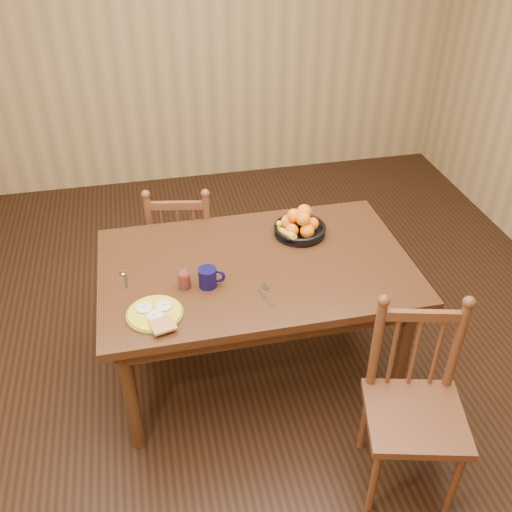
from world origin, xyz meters
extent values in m
cube|color=black|center=(0.00, 0.00, 0.00)|extent=(4.50, 5.00, 0.01)
cube|color=olive|center=(0.00, 2.50, 1.35)|extent=(4.50, 0.01, 2.70)
cube|color=black|center=(0.00, 0.00, 0.73)|extent=(1.60, 1.00, 0.04)
cube|color=black|center=(0.00, 0.42, 0.65)|extent=(1.40, 0.04, 0.10)
cube|color=black|center=(0.00, -0.42, 0.65)|extent=(1.40, 0.04, 0.10)
cube|color=black|center=(0.72, 0.00, 0.65)|extent=(0.04, 0.84, 0.10)
cube|color=black|center=(-0.72, 0.00, 0.65)|extent=(0.04, 0.84, 0.10)
cylinder|color=black|center=(-0.70, -0.40, 0.35)|extent=(0.07, 0.07, 0.70)
cylinder|color=black|center=(0.70, -0.40, 0.35)|extent=(0.07, 0.07, 0.70)
cylinder|color=black|center=(-0.70, 0.40, 0.35)|extent=(0.07, 0.07, 0.70)
cylinder|color=black|center=(0.70, 0.40, 0.35)|extent=(0.07, 0.07, 0.70)
cube|color=#492816|center=(-0.32, 0.72, 0.42)|extent=(0.48, 0.46, 0.04)
cylinder|color=#492816|center=(-0.12, 0.84, 0.20)|extent=(0.03, 0.03, 0.40)
cylinder|color=#492816|center=(-0.45, 0.90, 0.20)|extent=(0.03, 0.03, 0.40)
cylinder|color=#492816|center=(-0.18, 0.53, 0.20)|extent=(0.03, 0.03, 0.40)
cylinder|color=#492816|center=(-0.51, 0.59, 0.20)|extent=(0.03, 0.03, 0.40)
cylinder|color=#492816|center=(-0.18, 0.51, 0.66)|extent=(0.04, 0.04, 0.49)
cylinder|color=#492816|center=(-0.51, 0.57, 0.66)|extent=(0.04, 0.04, 0.49)
cylinder|color=#492816|center=(-0.35, 0.54, 0.62)|extent=(0.02, 0.02, 0.37)
cube|color=#492816|center=(-0.35, 0.54, 0.83)|extent=(0.34, 0.09, 0.05)
cube|color=#492816|center=(0.53, -0.86, 0.44)|extent=(0.52, 0.51, 0.04)
cylinder|color=#492816|center=(0.32, -0.98, 0.21)|extent=(0.04, 0.04, 0.42)
cylinder|color=#492816|center=(0.67, -1.07, 0.21)|extent=(0.04, 0.04, 0.42)
cylinder|color=#492816|center=(0.40, -0.66, 0.21)|extent=(0.04, 0.04, 0.42)
cylinder|color=#492816|center=(0.75, -0.75, 0.21)|extent=(0.04, 0.04, 0.42)
cylinder|color=#492816|center=(0.41, -0.64, 0.70)|extent=(0.04, 0.04, 0.51)
cylinder|color=#492816|center=(0.75, -0.73, 0.70)|extent=(0.04, 0.04, 0.51)
cylinder|color=#492816|center=(0.58, -0.68, 0.65)|extent=(0.02, 0.02, 0.39)
cube|color=#492816|center=(0.58, -0.68, 0.88)|extent=(0.35, 0.11, 0.05)
cylinder|color=#59601E|center=(-0.54, -0.29, 0.76)|extent=(0.26, 0.26, 0.01)
cylinder|color=gold|center=(-0.54, -0.29, 0.76)|extent=(0.24, 0.24, 0.01)
ellipsoid|color=silver|center=(-0.58, -0.26, 0.77)|extent=(0.08, 0.08, 0.01)
cube|color=#F2E08C|center=(-0.58, -0.26, 0.79)|extent=(0.02, 0.02, 0.01)
ellipsoid|color=silver|center=(-0.49, -0.26, 0.77)|extent=(0.08, 0.08, 0.01)
cube|color=#F2E08C|center=(-0.49, -0.26, 0.79)|extent=(0.02, 0.02, 0.01)
ellipsoid|color=silver|center=(-0.54, -0.32, 0.77)|extent=(0.08, 0.08, 0.01)
cube|color=#F2E08C|center=(-0.54, -0.32, 0.79)|extent=(0.02, 0.02, 0.01)
cube|color=brown|center=(-0.51, -0.40, 0.78)|extent=(0.13, 0.12, 0.01)
cube|color=silver|center=(-0.01, -0.28, 0.75)|extent=(0.06, 0.14, 0.00)
cube|color=silver|center=(0.00, -0.20, 0.75)|extent=(0.04, 0.05, 0.00)
cube|color=silver|center=(-0.66, -0.01, 0.75)|extent=(0.01, 0.12, 0.00)
ellipsoid|color=silver|center=(-0.68, 0.07, 0.76)|extent=(0.03, 0.04, 0.01)
cylinder|color=#0C0933|center=(-0.27, -0.13, 0.80)|extent=(0.09, 0.09, 0.10)
torus|color=#0C0933|center=(-0.22, -0.13, 0.80)|extent=(0.07, 0.04, 0.07)
cylinder|color=black|center=(-0.27, -0.13, 0.85)|extent=(0.08, 0.08, 0.00)
cylinder|color=silver|center=(-0.38, -0.11, 0.80)|extent=(0.06, 0.06, 0.09)
cylinder|color=maroon|center=(-0.38, -0.11, 0.79)|extent=(0.05, 0.05, 0.07)
cylinder|color=black|center=(0.30, 0.22, 0.76)|extent=(0.28, 0.28, 0.02)
torus|color=black|center=(0.30, 0.22, 0.80)|extent=(0.29, 0.29, 0.02)
cylinder|color=black|center=(0.30, 0.22, 0.75)|extent=(0.10, 0.10, 0.01)
sphere|color=orange|center=(0.37, 0.22, 0.81)|extent=(0.07, 0.07, 0.07)
sphere|color=orange|center=(0.32, 0.29, 0.81)|extent=(0.08, 0.08, 0.08)
sphere|color=orange|center=(0.24, 0.27, 0.81)|extent=(0.08, 0.08, 0.08)
sphere|color=orange|center=(0.24, 0.18, 0.81)|extent=(0.07, 0.07, 0.07)
sphere|color=orange|center=(0.32, 0.16, 0.81)|extent=(0.08, 0.08, 0.08)
sphere|color=orange|center=(0.33, 0.25, 0.87)|extent=(0.08, 0.08, 0.08)
sphere|color=orange|center=(0.26, 0.23, 0.87)|extent=(0.07, 0.07, 0.07)
sphere|color=orange|center=(0.30, 0.18, 0.87)|extent=(0.08, 0.08, 0.08)
cylinder|color=yellow|center=(0.21, 0.18, 0.80)|extent=(0.10, 0.17, 0.07)
camera|label=1|loc=(-0.50, -2.32, 2.49)|focal=40.00mm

